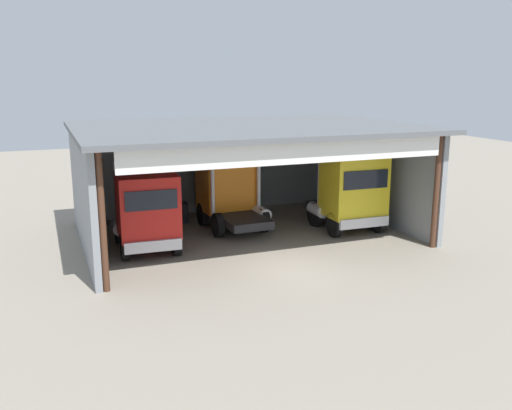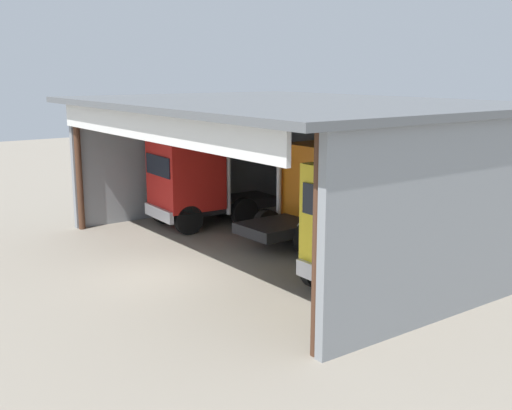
# 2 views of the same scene
# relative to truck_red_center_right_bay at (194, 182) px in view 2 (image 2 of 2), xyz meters

# --- Properties ---
(ground_plane) EXTENTS (80.00, 80.00, 0.00)m
(ground_plane) POSITION_rel_truck_red_center_right_bay_xyz_m (4.63, -3.89, -1.73)
(ground_plane) COLOR gray
(ground_plane) RESTS_ON ground
(workshop_shed) EXTENTS (14.55, 10.77, 5.00)m
(workshop_shed) POSITION_rel_truck_red_center_right_bay_xyz_m (4.63, 1.90, 1.79)
(workshop_shed) COLOR gray
(workshop_shed) RESTS_ON ground
(truck_red_center_right_bay) EXTENTS (2.55, 5.14, 3.66)m
(truck_red_center_right_bay) POSITION_rel_truck_red_center_right_bay_xyz_m (0.00, 0.00, 0.00)
(truck_red_center_right_bay) COLOR red
(truck_red_center_right_bay) RESTS_ON ground
(truck_orange_center_left_bay) EXTENTS (2.75, 4.69, 3.41)m
(truck_orange_center_left_bay) POSITION_rel_truck_red_center_right_bay_xyz_m (4.43, 2.52, 0.06)
(truck_orange_center_left_bay) COLOR orange
(truck_orange_center_left_bay) RESTS_ON ground
(truck_yellow_yard_outside) EXTENTS (2.75, 4.22, 3.76)m
(truck_yellow_yard_outside) POSITION_rel_truck_red_center_right_bay_xyz_m (9.35, -0.26, 0.13)
(truck_yellow_yard_outside) COLOR yellow
(truck_yellow_yard_outside) RESTS_ON ground
(oil_drum) EXTENTS (0.58, 0.58, 0.85)m
(oil_drum) POSITION_rel_truck_red_center_right_bay_xyz_m (6.74, 4.94, -1.30)
(oil_drum) COLOR #197233
(oil_drum) RESTS_ON ground
(tool_cart) EXTENTS (0.90, 0.60, 1.00)m
(tool_cart) POSITION_rel_truck_red_center_right_bay_xyz_m (2.28, 4.12, -1.23)
(tool_cart) COLOR black
(tool_cart) RESTS_ON ground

